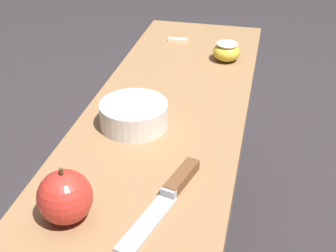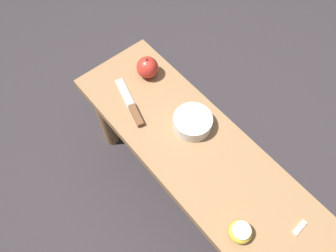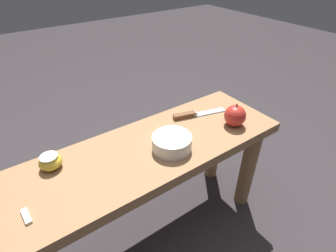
# 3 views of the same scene
# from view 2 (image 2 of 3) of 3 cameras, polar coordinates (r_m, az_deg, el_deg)

# --- Properties ---
(ground_plane) EXTENTS (8.00, 8.00, 0.00)m
(ground_plane) POSITION_cam_2_polar(r_m,az_deg,el_deg) (1.61, 4.09, -11.97)
(ground_plane) COLOR #2D282B
(wooden_bench) EXTENTS (1.11, 0.35, 0.49)m
(wooden_bench) POSITION_cam_2_polar(r_m,az_deg,el_deg) (1.25, 5.18, -6.58)
(wooden_bench) COLOR olive
(wooden_bench) RESTS_ON ground_plane
(knife) EXTENTS (0.24, 0.09, 0.02)m
(knife) POSITION_cam_2_polar(r_m,az_deg,el_deg) (1.23, -6.15, 3.05)
(knife) COLOR #9EA0A5
(knife) RESTS_ON wooden_bench
(apple_whole) EXTENTS (0.09, 0.09, 0.10)m
(apple_whole) POSITION_cam_2_polar(r_m,az_deg,el_deg) (1.30, -3.61, 10.15)
(apple_whole) COLOR red
(apple_whole) RESTS_ON wooden_bench
(apple_cut) EXTENTS (0.07, 0.07, 0.05)m
(apple_cut) POSITION_cam_2_polar(r_m,az_deg,el_deg) (1.06, 12.49, -17.53)
(apple_cut) COLOR gold
(apple_cut) RESTS_ON wooden_bench
(apple_slice_near_knife) EXTENTS (0.02, 0.06, 0.01)m
(apple_slice_near_knife) POSITION_cam_2_polar(r_m,az_deg,el_deg) (1.13, 21.93, -16.09)
(apple_slice_near_knife) COLOR beige
(apple_slice_near_knife) RESTS_ON wooden_bench
(bowl) EXTENTS (0.14, 0.14, 0.05)m
(bowl) POSITION_cam_2_polar(r_m,az_deg,el_deg) (1.18, 4.30, 0.68)
(bowl) COLOR silver
(bowl) RESTS_ON wooden_bench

